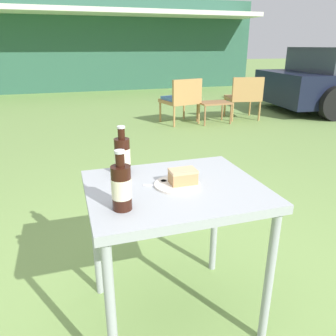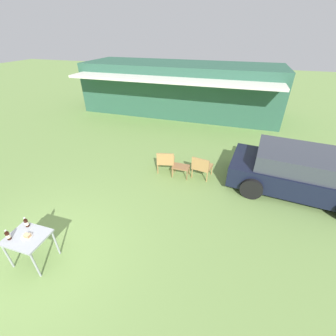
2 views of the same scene
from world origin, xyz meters
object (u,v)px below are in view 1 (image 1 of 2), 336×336
wicker_chair_cushioned (181,98)px  garden_side_table (214,104)px  patio_table (175,203)px  cake_on_plate (181,180)px  cola_bottle_near (122,155)px  wicker_chair_plain (244,95)px  cola_bottle_far (121,187)px

wicker_chair_cushioned → garden_side_table: wicker_chair_cushioned is taller
patio_table → cake_on_plate: 0.12m
cola_bottle_near → wicker_chair_plain: bearing=53.1°
wicker_chair_cushioned → wicker_chair_plain: size_ratio=1.00×
patio_table → wicker_chair_plain: bearing=56.4°
wicker_chair_cushioned → cola_bottle_near: cola_bottle_near is taller
patio_table → wicker_chair_cushioned: bearing=69.8°
garden_side_table → cola_bottle_near: 4.49m
garden_side_table → patio_table: 4.58m
cola_bottle_near → cola_bottle_far: size_ratio=1.00×
patio_table → cola_bottle_far: 0.35m
wicker_chair_plain → patio_table: size_ratio=1.01×
wicker_chair_plain → cola_bottle_near: 4.95m
wicker_chair_plain → cake_on_plate: cake_on_plate is taller
patio_table → cola_bottle_far: size_ratio=3.29×
garden_side_table → patio_table: bearing=-117.5°
garden_side_table → patio_table: patio_table is taller
wicker_chair_cushioned → cola_bottle_far: cola_bottle_far is taller
garden_side_table → cola_bottle_far: bearing=-119.5°
wicker_chair_plain → garden_side_table: wicker_chair_plain is taller
wicker_chair_plain → patio_table: wicker_chair_plain is taller
patio_table → cake_on_plate: (0.03, -0.00, 0.11)m
garden_side_table → cake_on_plate: bearing=-117.2°
cola_bottle_far → wicker_chair_plain: bearing=54.9°
wicker_chair_cushioned → patio_table: 4.48m
garden_side_table → cake_on_plate: size_ratio=2.64×
cake_on_plate → wicker_chair_cushioned: bearing=70.2°
wicker_chair_plain → cola_bottle_far: 5.30m
patio_table → cola_bottle_far: cola_bottle_far is taller
garden_side_table → wicker_chair_plain: bearing=10.4°
cola_bottle_near → patio_table: bearing=-50.0°
garden_side_table → cola_bottle_near: cola_bottle_near is taller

